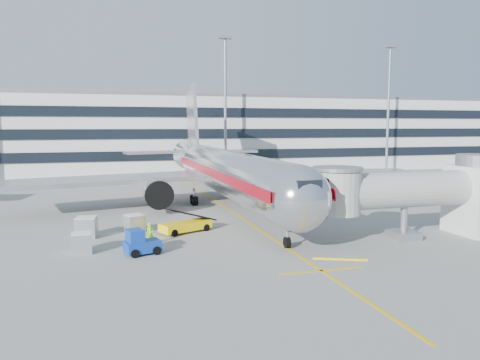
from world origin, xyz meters
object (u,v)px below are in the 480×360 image
object	(u,v)px
belt_loader	(186,225)
cargo_container_right	(135,223)
ramp_worker	(150,234)
baggage_tug	(140,243)
cargo_container_left	(86,227)
main_jet	(224,171)
cargo_container_front	(82,243)

from	to	relation	value
belt_loader	cargo_container_right	world-z (taller)	belt_loader
ramp_worker	cargo_container_right	bearing A→B (deg)	78.38
baggage_tug	cargo_container_left	bearing A→B (deg)	120.76
main_jet	cargo_container_front	bearing A→B (deg)	-132.38
cargo_container_left	cargo_container_right	xyz separation A→B (m)	(4.07, 0.90, -0.09)
main_jet	cargo_container_left	distance (m)	19.39
baggage_tug	cargo_container_right	bearing A→B (deg)	89.49
baggage_tug	ramp_worker	bearing A→B (deg)	70.31
main_jet	belt_loader	bearing A→B (deg)	-118.89
main_jet	belt_loader	distance (m)	14.27
cargo_container_front	ramp_worker	distance (m)	5.27
cargo_container_right	cargo_container_left	bearing A→B (deg)	-167.59
main_jet	cargo_container_right	distance (m)	15.81
ramp_worker	cargo_container_front	bearing A→B (deg)	169.92
belt_loader	cargo_container_right	size ratio (longest dim) A/B	2.53
cargo_container_front	cargo_container_left	bearing A→B (deg)	88.09
main_jet	ramp_worker	distance (m)	18.96
main_jet	cargo_container_right	world-z (taller)	main_jet
baggage_tug	belt_loader	bearing A→B (deg)	54.77
ramp_worker	cargo_container_left	bearing A→B (deg)	119.11
cargo_container_right	ramp_worker	size ratio (longest dim) A/B	1.11
baggage_tug	ramp_worker	world-z (taller)	baggage_tug
main_jet	ramp_worker	xyz separation A→B (m)	(-10.14, -15.66, -3.35)
main_jet	belt_loader	size ratio (longest dim) A/B	10.27
cargo_container_left	ramp_worker	size ratio (longest dim) A/B	1.07
main_jet	cargo_container_right	size ratio (longest dim) A/B	26.01
cargo_container_left	cargo_container_right	bearing A→B (deg)	12.41
cargo_container_front	ramp_worker	size ratio (longest dim) A/B	0.88
cargo_container_front	ramp_worker	xyz separation A→B (m)	(5.15, 1.10, 0.10)
cargo_container_front	cargo_container_right	bearing A→B (deg)	54.71
belt_loader	cargo_container_left	world-z (taller)	belt_loader
cargo_container_right	cargo_container_front	xyz separation A→B (m)	(-4.24, -5.99, -0.02)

